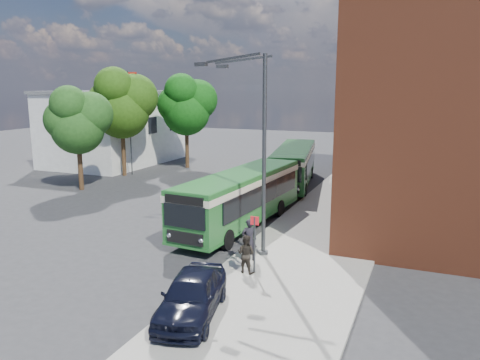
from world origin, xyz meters
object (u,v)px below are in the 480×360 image
at_px(bus_front, 241,194).
at_px(bus_rear, 294,162).
at_px(street_lamp, 256,152).
at_px(parked_car, 192,295).

height_order(bus_front, bus_rear, same).
height_order(street_lamp, parked_car, street_lamp).
distance_m(bus_front, parked_car, 10.93).
height_order(bus_front, parked_car, bus_front).
relative_size(street_lamp, parked_car, 2.06).
distance_m(street_lamp, bus_rear, 16.63).
bearing_deg(bus_front, bus_rear, 91.88).
height_order(bus_rear, parked_car, bus_rear).
bearing_deg(street_lamp, bus_rear, 99.92).
bearing_deg(parked_car, street_lamp, 78.43).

